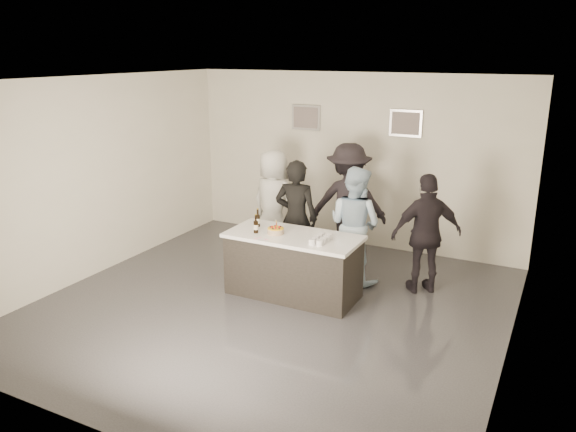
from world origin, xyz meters
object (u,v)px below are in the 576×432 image
object	(u,v)px
cake	(276,231)
person_guest_right	(427,234)
bar_counter	(293,265)
beer_bottle_a	(258,218)
person_guest_back	(348,203)
beer_bottle_b	(256,224)
person_main_blue	(355,225)
person_guest_left	(274,203)
person_main_black	(296,218)

from	to	relation	value
cake	person_guest_right	size ratio (longest dim) A/B	0.13
bar_counter	beer_bottle_a	size ratio (longest dim) A/B	7.15
bar_counter	person_guest_back	xyz separation A→B (m)	(0.14, 1.70, 0.52)
bar_counter	beer_bottle_a	xyz separation A→B (m)	(-0.63, 0.11, 0.58)
beer_bottle_b	person_main_blue	world-z (taller)	person_main_blue
cake	person_guest_back	size ratio (longest dim) A/B	0.12
person_main_blue	person_guest_left	size ratio (longest dim) A/B	0.98
person_guest_left	person_guest_back	world-z (taller)	person_guest_back
bar_counter	beer_bottle_a	bearing A→B (deg)	170.08
cake	bar_counter	bearing A→B (deg)	16.28
beer_bottle_b	person_guest_right	bearing A→B (deg)	28.51
person_main_blue	person_guest_right	world-z (taller)	person_main_blue
bar_counter	beer_bottle_b	bearing A→B (deg)	-162.47
person_guest_back	person_main_blue	bearing A→B (deg)	96.40
person_main_blue	person_guest_right	size ratio (longest dim) A/B	1.01
beer_bottle_a	person_guest_right	bearing A→B (deg)	21.42
cake	beer_bottle_a	size ratio (longest dim) A/B	0.88
cake	person_guest_right	world-z (taller)	person_guest_right
cake	person_main_blue	world-z (taller)	person_main_blue
bar_counter	beer_bottle_a	world-z (taller)	beer_bottle_a
cake	person_guest_right	bearing A→B (deg)	29.79
beer_bottle_b	person_guest_back	distance (m)	1.97
bar_counter	person_guest_right	distance (m)	1.93
bar_counter	person_guest_right	xyz separation A→B (m)	(1.60, 0.99, 0.41)
person_main_blue	person_guest_left	distance (m)	1.70
beer_bottle_b	person_guest_back	bearing A→B (deg)	70.87
person_main_blue	person_guest_back	distance (m)	0.90
bar_counter	person_guest_right	bearing A→B (deg)	31.57
person_main_black	beer_bottle_a	bearing A→B (deg)	52.53
person_guest_left	person_guest_right	bearing A→B (deg)	-175.83
person_main_black	beer_bottle_b	bearing A→B (deg)	67.82
person_main_blue	person_guest_right	bearing A→B (deg)	-160.65
bar_counter	beer_bottle_b	distance (m)	0.78
beer_bottle_b	person_guest_back	xyz separation A→B (m)	(0.65, 1.86, -0.06)
cake	beer_bottle_b	bearing A→B (deg)	-161.34
person_guest_left	person_guest_right	distance (m)	2.70
person_guest_left	person_main_blue	bearing A→B (deg)	176.29
person_guest_left	person_guest_right	world-z (taller)	person_guest_left
beer_bottle_a	beer_bottle_b	world-z (taller)	same
beer_bottle_a	beer_bottle_b	xyz separation A→B (m)	(0.13, -0.27, 0.00)
person_main_blue	person_guest_right	distance (m)	1.05
person_main_black	person_guest_right	xyz separation A→B (m)	(1.91, 0.27, -0.04)
bar_counter	beer_bottle_a	distance (m)	0.86
person_main_black	person_guest_right	distance (m)	1.93
person_main_blue	person_guest_left	xyz separation A→B (m)	(-1.63, 0.49, 0.02)
beer_bottle_a	person_main_blue	bearing A→B (deg)	34.04
cake	person_guest_back	xyz separation A→B (m)	(0.38, 1.77, 0.03)
beer_bottle_a	bar_counter	bearing A→B (deg)	-9.92
beer_bottle_b	person_guest_left	bearing A→B (deg)	109.94
beer_bottle_b	cake	bearing A→B (deg)	18.66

